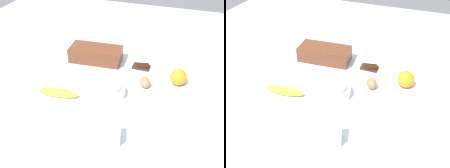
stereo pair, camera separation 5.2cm
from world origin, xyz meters
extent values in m
cube|color=silver|center=(0.00, 0.00, -0.01)|extent=(2.40, 2.40, 0.02)
cube|color=brown|center=(-0.17, 0.23, 0.04)|extent=(0.29, 0.15, 0.08)
cube|color=black|center=(-0.17, 0.23, 0.04)|extent=(0.28, 0.14, 0.07)
cylinder|color=white|center=(0.00, -0.03, 0.02)|extent=(0.14, 0.14, 0.04)
torus|color=white|center=(0.00, -0.03, 0.04)|extent=(0.14, 0.14, 0.01)
ellipsoid|color=white|center=(0.00, -0.03, 0.05)|extent=(0.10, 0.10, 0.04)
ellipsoid|color=yellow|center=(-0.22, -0.11, 0.02)|extent=(0.19, 0.06, 0.04)
sphere|color=orange|center=(0.29, 0.15, 0.04)|extent=(0.08, 0.08, 0.08)
cube|color=#F4EDB2|center=(0.08, -0.29, 0.03)|extent=(0.10, 0.08, 0.06)
ellipsoid|color=#A46E42|center=(0.14, 0.08, 0.02)|extent=(0.07, 0.08, 0.05)
cylinder|color=white|center=(0.09, 0.22, 0.01)|extent=(0.13, 0.13, 0.01)
cube|color=#381E11|center=(0.09, 0.22, 0.02)|extent=(0.09, 0.06, 0.01)
cube|color=black|center=(0.10, 0.22, 0.03)|extent=(0.07, 0.05, 0.01)
camera|label=1|loc=(0.28, -0.88, 0.73)|focal=40.13mm
camera|label=2|loc=(0.33, -0.86, 0.73)|focal=40.13mm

